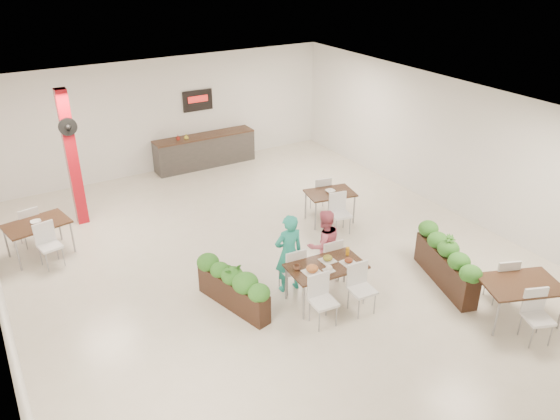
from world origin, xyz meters
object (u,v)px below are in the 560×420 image
object	(u,v)px
diner_woman	(324,245)
planter_left	(233,284)
main_table	(326,271)
planter_right	(446,261)
service_counter	(205,150)
side_table_b	(330,197)
side_table_c	(520,289)
side_table_a	(37,228)
red_column	(72,157)
diner_man	(289,253)

from	to	relation	value
diner_woman	planter_left	distance (m)	1.98
main_table	planter_right	bearing A→B (deg)	-17.41
service_counter	side_table_b	world-z (taller)	service_counter
diner_woman	side_table_c	distance (m)	3.56
side_table_b	main_table	bearing A→B (deg)	-115.45
planter_right	side_table_a	bearing A→B (deg)	141.80
red_column	diner_woman	distance (m)	6.12
service_counter	side_table_b	bearing A→B (deg)	-77.37
main_table	service_counter	bearing A→B (deg)	83.43
planter_right	side_table_a	xyz separation A→B (m)	(-6.57, 5.17, 0.13)
side_table_b	side_table_c	xyz separation A→B (m)	(0.63, -4.77, 0.01)
red_column	side_table_a	size ratio (longest dim) A/B	1.92
side_table_c	red_column	bearing A→B (deg)	147.89
main_table	diner_woman	world-z (taller)	diner_woman
main_table	planter_left	world-z (taller)	planter_left
main_table	red_column	bearing A→B (deg)	119.52
planter_right	diner_woman	bearing A→B (deg)	144.17
side_table_b	side_table_a	bearing A→B (deg)	174.66
diner_man	side_table_b	size ratio (longest dim) A/B	0.95
main_table	side_table_b	distance (m)	3.23
red_column	planter_left	world-z (taller)	red_column
red_column	side_table_c	world-z (taller)	red_column
main_table	side_table_a	world-z (taller)	same
side_table_c	main_table	bearing A→B (deg)	161.08
main_table	planter_left	size ratio (longest dim) A/B	0.98
red_column	diner_man	size ratio (longest dim) A/B	2.02
side_table_c	diner_woman	bearing A→B (deg)	148.70
planter_right	side_table_c	xyz separation A→B (m)	(0.24, -1.45, 0.13)
diner_man	planter_left	size ratio (longest dim) A/B	0.91
planter_left	side_table_b	world-z (taller)	planter_left
diner_woman	side_table_a	world-z (taller)	diner_woman
planter_left	planter_right	bearing A→B (deg)	-19.96
red_column	side_table_b	bearing A→B (deg)	-30.28
side_table_b	diner_man	bearing A→B (deg)	-128.92
service_counter	diner_woman	distance (m)	6.78
diner_man	side_table_a	xyz separation A→B (m)	(-3.85, 3.79, -0.16)
service_counter	side_table_c	xyz separation A→B (m)	(1.71, -9.60, 0.14)
diner_woman	side_table_a	distance (m)	6.00
service_counter	side_table_b	size ratio (longest dim) A/B	1.80
main_table	side_table_b	bearing A→B (deg)	53.17
planter_left	side_table_a	size ratio (longest dim) A/B	1.04
side_table_a	side_table_b	bearing A→B (deg)	-28.05
planter_left	side_table_b	distance (m)	3.98
planter_right	side_table_b	xyz separation A→B (m)	(-0.39, 3.32, 0.12)
diner_woman	planter_left	world-z (taller)	diner_woman
side_table_c	side_table_b	bearing A→B (deg)	118.97
service_counter	side_table_c	world-z (taller)	service_counter
service_counter	side_table_a	xyz separation A→B (m)	(-5.10, -2.97, 0.14)
service_counter	diner_woman	size ratio (longest dim) A/B	2.05
planter_right	side_table_b	size ratio (longest dim) A/B	1.17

